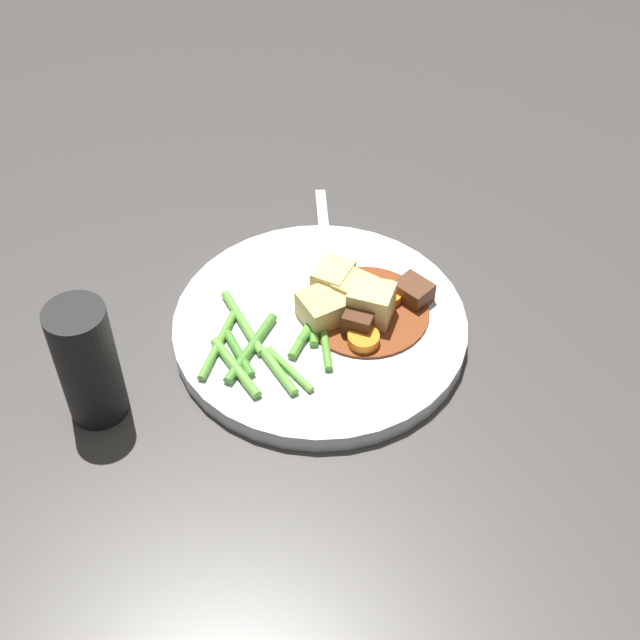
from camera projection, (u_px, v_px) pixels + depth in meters
name	position (u px, v px, depth m)	size (l,w,h in m)	color
ground_plane	(320.00, 333.00, 0.77)	(3.00, 3.00, 0.00)	#423F3D
dinner_plate	(320.00, 326.00, 0.77)	(0.26, 0.26, 0.02)	white
stew_sauce	(366.00, 311.00, 0.77)	(0.11, 0.11, 0.00)	brown
carrot_slice_0	(332.00, 277.00, 0.79)	(0.02, 0.02, 0.01)	orange
carrot_slice_1	(347.00, 315.00, 0.76)	(0.03, 0.03, 0.01)	orange
carrot_slice_2	(386.00, 295.00, 0.77)	(0.03, 0.03, 0.01)	orange
carrot_slice_3	(363.00, 340.00, 0.74)	(0.03, 0.03, 0.01)	orange
potato_chunk_0	(333.00, 281.00, 0.77)	(0.03, 0.04, 0.03)	#E5CC7A
potato_chunk_1	(371.00, 304.00, 0.75)	(0.03, 0.04, 0.04)	#E5CC7A
potato_chunk_2	(316.00, 313.00, 0.75)	(0.03, 0.04, 0.03)	#DBBC6B
potato_chunk_3	(332.00, 303.00, 0.76)	(0.03, 0.03, 0.03)	#DBBC6B
potato_chunk_4	(354.00, 293.00, 0.76)	(0.03, 0.03, 0.03)	#DBBC6B
meat_chunk_0	(413.00, 292.00, 0.77)	(0.03, 0.03, 0.02)	#56331E
meat_chunk_1	(360.00, 320.00, 0.74)	(0.02, 0.03, 0.02)	#4C2B19
green_bean_0	(236.00, 367.00, 0.72)	(0.01, 0.01, 0.07)	#66AD42
green_bean_1	(279.00, 372.00, 0.71)	(0.01, 0.01, 0.05)	#66AD42
green_bean_2	(250.00, 347.00, 0.73)	(0.01, 0.01, 0.08)	#4C8E33
green_bean_3	(218.00, 345.00, 0.74)	(0.01, 0.01, 0.08)	#599E38
green_bean_4	(325.00, 343.00, 0.74)	(0.01, 0.01, 0.06)	#599E38
green_bean_5	(243.00, 322.00, 0.75)	(0.01, 0.01, 0.08)	#66AD42
green_bean_6	(289.00, 369.00, 0.72)	(0.01, 0.01, 0.06)	#66AD42
green_bean_7	(318.00, 311.00, 0.76)	(0.01, 0.01, 0.08)	#599E38
green_bean_8	(303.00, 336.00, 0.74)	(0.01, 0.01, 0.05)	#599E38
green_bean_9	(320.00, 321.00, 0.75)	(0.01, 0.01, 0.07)	#4C8E33
green_bean_10	(238.00, 352.00, 0.73)	(0.01, 0.01, 0.05)	#4C8E33
fork	(326.00, 253.00, 0.82)	(0.10, 0.16, 0.00)	silver
pepper_mill	(87.00, 363.00, 0.67)	(0.05, 0.05, 0.11)	black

